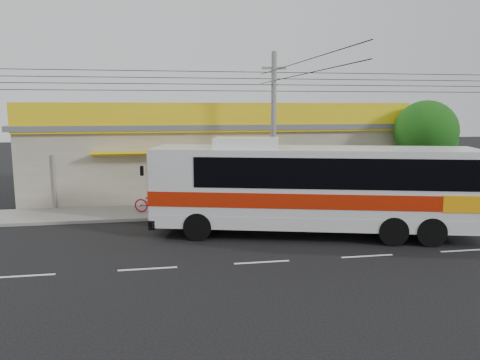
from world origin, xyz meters
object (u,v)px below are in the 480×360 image
at_px(utility_pole, 274,81).
at_px(tree_near, 428,134).
at_px(coach_bus, 317,184).
at_px(motorbike_red, 154,202).

height_order(utility_pole, tree_near, utility_pole).
relative_size(utility_pole, tree_near, 5.81).
bearing_deg(utility_pole, coach_bus, -79.75).
bearing_deg(tree_near, coach_bus, -146.90).
bearing_deg(motorbike_red, utility_pole, -76.46).
distance_m(motorbike_red, utility_pole, 8.63).
height_order(coach_bus, tree_near, tree_near).
bearing_deg(utility_pole, motorbike_red, 176.19).
bearing_deg(tree_near, utility_pole, -174.23).
xyz_separation_m(coach_bus, tree_near, (8.39, 5.47, 1.72)).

